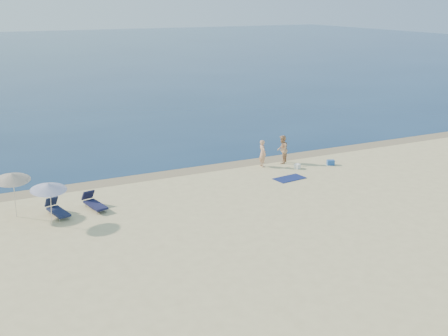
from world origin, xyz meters
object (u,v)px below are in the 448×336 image
object	(u,v)px
person_left	(263,153)
umbrella_near	(48,187)
person_right	(282,149)
blue_cooler	(331,163)

from	to	relation	value
person_left	umbrella_near	world-z (taller)	umbrella_near
person_left	person_right	xyz separation A→B (m)	(1.51, 0.10, 0.05)
blue_cooler	umbrella_near	size ratio (longest dim) A/B	0.21
blue_cooler	umbrella_near	bearing A→B (deg)	-152.49
umbrella_near	person_right	bearing A→B (deg)	3.76
person_left	person_right	world-z (taller)	person_right
person_right	umbrella_near	world-z (taller)	umbrella_near
blue_cooler	umbrella_near	xyz separation A→B (m)	(-17.66, -2.22, 1.71)
person_left	umbrella_near	size ratio (longest dim) A/B	0.79
person_right	blue_cooler	xyz separation A→B (m)	(2.55, -1.73, -0.75)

